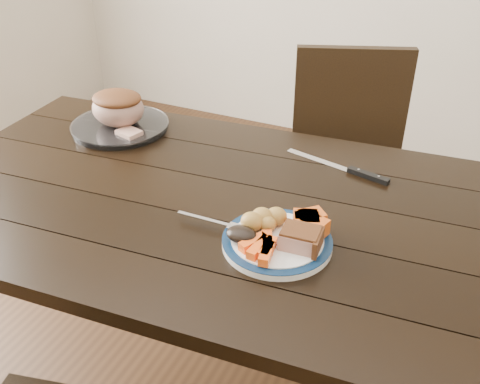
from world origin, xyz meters
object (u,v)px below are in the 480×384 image
at_px(serving_platter, 120,127).
at_px(chair_far, 348,164).
at_px(roast_joint, 118,109).
at_px(fork, 217,223).
at_px(pork_slice, 300,239).
at_px(dining_table, 216,227).
at_px(carving_knife, 355,171).
at_px(dinner_plate, 277,242).

bearing_deg(serving_platter, chair_far, 37.95).
distance_m(chair_far, roast_joint, 0.86).
bearing_deg(roast_joint, serving_platter, 0.00).
relative_size(serving_platter, fork, 1.70).
bearing_deg(roast_joint, pork_slice, -25.79).
bearing_deg(dining_table, serving_platter, 153.21).
distance_m(pork_slice, carving_knife, 0.40).
relative_size(pork_slice, roast_joint, 0.50).
xyz_separation_m(chair_far, fork, (-0.10, -0.85, 0.25)).
bearing_deg(serving_platter, roast_joint, 0.00).
bearing_deg(roast_joint, carving_knife, 3.23).
height_order(chair_far, carving_knife, chair_far).
bearing_deg(chair_far, serving_platter, 16.90).
bearing_deg(pork_slice, roast_joint, 154.21).
relative_size(dinner_plate, serving_platter, 0.82).
bearing_deg(chair_far, fork, 62.02).
height_order(fork, carving_knife, fork).
xyz_separation_m(dining_table, roast_joint, (-0.47, 0.24, 0.16)).
relative_size(chair_far, dinner_plate, 3.75).
relative_size(fork, carving_knife, 0.56).
relative_size(dining_table, pork_slice, 19.67).
height_order(serving_platter, pork_slice, pork_slice).
distance_m(dinner_plate, carving_knife, 0.40).
distance_m(serving_platter, carving_knife, 0.76).
height_order(dining_table, chair_far, chair_far).
xyz_separation_m(pork_slice, fork, (-0.21, 0.00, -0.02)).
bearing_deg(fork, serving_platter, 145.12).
bearing_deg(carving_knife, dinner_plate, -87.45).
distance_m(dining_table, serving_platter, 0.53).
bearing_deg(roast_joint, dinner_plate, -27.27).
bearing_deg(carving_knife, chair_far, 118.04).
xyz_separation_m(dinner_plate, fork, (-0.15, -0.00, 0.01)).
bearing_deg(dining_table, pork_slice, -24.03).
relative_size(dining_table, chair_far, 1.79).
height_order(dining_table, dinner_plate, dinner_plate).
height_order(dinner_plate, serving_platter, serving_platter).
bearing_deg(serving_platter, pork_slice, -25.79).
distance_m(dinner_plate, pork_slice, 0.06).
relative_size(dinner_plate, fork, 1.40).
xyz_separation_m(dining_table, serving_platter, (-0.47, 0.24, 0.10)).
distance_m(dinner_plate, serving_platter, 0.77).
xyz_separation_m(serving_platter, carving_knife, (0.76, 0.04, -0.00)).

